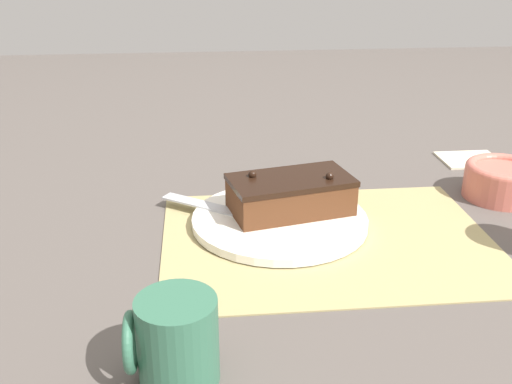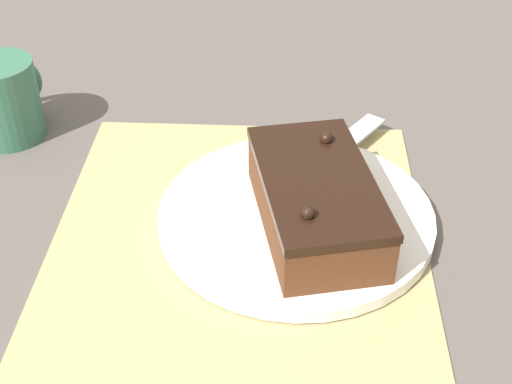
% 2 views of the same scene
% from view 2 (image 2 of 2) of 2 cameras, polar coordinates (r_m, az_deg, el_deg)
% --- Properties ---
extents(ground_plane, '(3.00, 3.00, 0.00)m').
position_cam_2_polar(ground_plane, '(0.63, -1.60, -5.99)').
color(ground_plane, '#544C47').
extents(placemat_woven, '(0.46, 0.34, 0.00)m').
position_cam_2_polar(placemat_woven, '(0.63, -1.61, -5.86)').
color(placemat_woven, tan).
rests_on(placemat_woven, ground_plane).
extents(cake_plate, '(0.26, 0.26, 0.01)m').
position_cam_2_polar(cake_plate, '(0.67, 3.20, -1.93)').
color(cake_plate, white).
rests_on(cake_plate, placemat_woven).
extents(chocolate_cake, '(0.19, 0.13, 0.06)m').
position_cam_2_polar(chocolate_cake, '(0.63, 4.82, -0.68)').
color(chocolate_cake, '#512D19').
rests_on(chocolate_cake, cake_plate).
extents(serving_knife, '(0.18, 0.13, 0.01)m').
position_cam_2_polar(serving_knife, '(0.70, 4.08, 1.65)').
color(serving_knife, '#472D19').
rests_on(serving_knife, cake_plate).
extents(coffee_mug, '(0.09, 0.08, 0.09)m').
position_cam_2_polar(coffee_mug, '(0.82, -19.51, 7.03)').
color(coffee_mug, '#33664C').
rests_on(coffee_mug, ground_plane).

